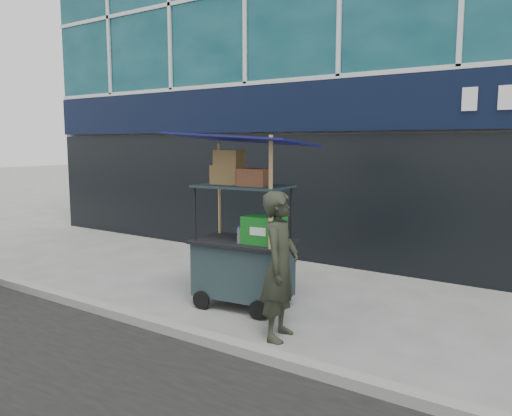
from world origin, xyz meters
The scene contains 4 objects.
ground centered at (0.00, 0.00, 0.00)m, with size 80.00×80.00×0.00m, color slate.
curb centered at (0.00, -0.20, 0.06)m, with size 80.00×0.18×0.12m, color gray.
vendor_cart centered at (-0.04, 1.10, 0.84)m, with size 1.90×1.43×2.40m.
vendor_man centered at (0.95, 0.43, 0.86)m, with size 0.62×0.41×1.71m, color #262A1F.
Camera 1 is at (3.85, -4.32, 2.26)m, focal length 35.00 mm.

